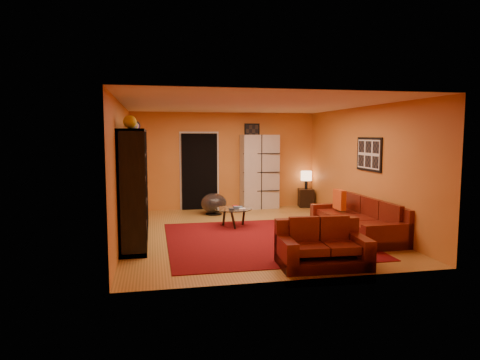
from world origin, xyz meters
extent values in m
plane|color=olive|center=(0.00, 0.00, 0.00)|extent=(6.00, 6.00, 0.00)
plane|color=white|center=(0.00, 0.00, 2.60)|extent=(6.00, 6.00, 0.00)
plane|color=#CA732C|center=(0.00, 3.00, 1.30)|extent=(6.00, 0.00, 6.00)
plane|color=#CA732C|center=(0.00, -3.00, 1.30)|extent=(6.00, 0.00, 6.00)
plane|color=#CA732C|center=(-2.50, 0.00, 1.30)|extent=(0.00, 6.00, 6.00)
plane|color=#CA732C|center=(2.50, 0.00, 1.30)|extent=(0.00, 6.00, 6.00)
cube|color=#50090C|center=(0.10, -0.70, 0.01)|extent=(3.60, 3.60, 0.01)
cube|color=black|center=(-0.70, 2.96, 1.02)|extent=(0.95, 0.10, 2.04)
cube|color=black|center=(2.48, -0.30, 1.60)|extent=(0.03, 1.00, 0.70)
cube|color=black|center=(0.75, 2.98, 2.05)|extent=(0.42, 0.03, 0.52)
cube|color=black|center=(-2.27, 0.00, 1.05)|extent=(0.45, 3.00, 2.10)
imported|color=black|center=(-2.23, 0.06, 1.00)|extent=(0.99, 0.13, 0.57)
cube|color=#4E110A|center=(2.05, -0.70, 0.16)|extent=(1.06, 2.47, 0.32)
cube|color=#4E110A|center=(2.46, -0.69, 0.42)|extent=(0.24, 2.45, 0.85)
cube|color=#4E110A|center=(2.08, -1.84, 0.31)|extent=(1.01, 0.20, 0.62)
cube|color=#4E110A|center=(2.02, 0.43, 0.31)|extent=(1.01, 0.20, 0.62)
cube|color=#4E110A|center=(2.03, -1.40, 0.47)|extent=(0.80, 0.70, 0.12)
cube|color=#4E110A|center=(2.01, -0.70, 0.47)|extent=(0.80, 0.70, 0.12)
cube|color=#4E110A|center=(1.99, -0.01, 0.47)|extent=(0.80, 0.70, 0.12)
cube|color=#4E110A|center=(0.58, -2.50, 0.16)|extent=(1.38, 0.87, 0.32)
cube|color=#4E110A|center=(0.59, -2.19, 0.42)|extent=(1.34, 0.25, 0.85)
cube|color=#4E110A|center=(1.15, -2.53, 0.31)|extent=(0.22, 0.81, 0.62)
cube|color=#4E110A|center=(0.00, -2.47, 0.31)|extent=(0.22, 0.81, 0.62)
cube|color=#4E110A|center=(0.82, -2.55, 0.47)|extent=(0.50, 0.61, 0.12)
cube|color=#4E110A|center=(0.33, -2.53, 0.47)|extent=(0.50, 0.61, 0.12)
cube|color=#CB4916|center=(1.95, -0.07, 0.63)|extent=(0.12, 0.42, 0.42)
cylinder|color=silver|center=(-0.23, 0.55, 0.40)|extent=(0.80, 0.80, 0.02)
cylinder|color=black|center=(0.01, 0.62, 0.20)|extent=(0.05, 0.05, 0.38)
cylinder|color=black|center=(-0.41, 0.72, 0.20)|extent=(0.05, 0.05, 0.38)
cylinder|color=black|center=(-0.28, 0.31, 0.20)|extent=(0.05, 0.05, 0.38)
cube|color=beige|center=(0.92, 2.80, 1.00)|extent=(1.03, 0.52, 2.00)
cylinder|color=black|center=(-0.44, 2.10, 0.02)|extent=(0.44, 0.44, 0.03)
cylinder|color=black|center=(-0.44, 2.10, 0.10)|extent=(0.06, 0.06, 0.15)
ellipsoid|color=#413A39|center=(-0.44, 2.10, 0.29)|extent=(0.65, 0.65, 0.49)
cube|color=black|center=(2.25, 2.75, 0.25)|extent=(0.46, 0.46, 0.50)
cylinder|color=black|center=(2.25, 2.75, 0.62)|extent=(0.08, 0.08, 0.24)
cylinder|color=#F8BF88|center=(2.25, 2.75, 0.87)|extent=(0.30, 0.30, 0.26)
camera|label=1|loc=(-1.93, -8.45, 1.99)|focal=32.00mm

